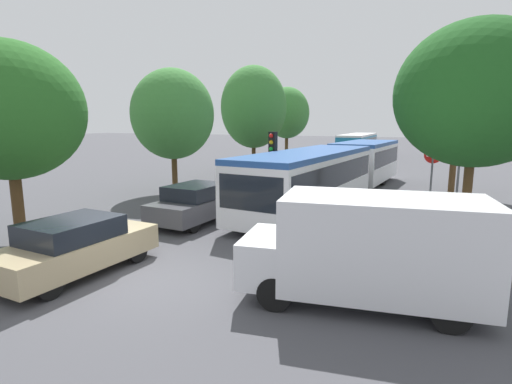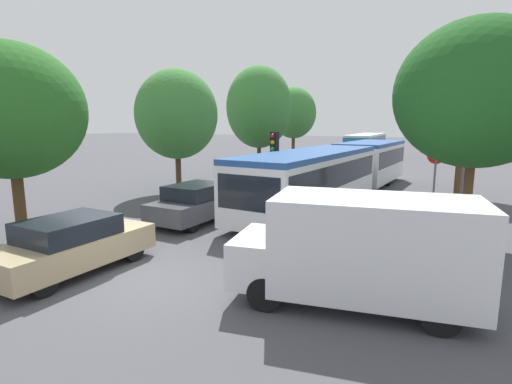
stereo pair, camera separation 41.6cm
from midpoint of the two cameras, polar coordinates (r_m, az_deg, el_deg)
name	(u,v)px [view 1 (the left image)]	position (r m, az deg, el deg)	size (l,w,h in m)	color
ground_plane	(148,277)	(10.54, -16.35, -11.65)	(200.00, 200.00, 0.00)	#47474C
articulated_bus	(337,168)	(20.42, 10.95, 3.32)	(4.13, 17.73, 2.61)	silver
city_bus_rear	(358,143)	(46.16, 14.11, 6.74)	(2.72, 11.61, 2.49)	teal
queued_car_tan	(75,246)	(11.20, -25.37, -7.01)	(1.95, 4.20, 1.43)	tan
queued_car_graphite	(197,203)	(15.49, -9.14, -1.56)	(2.01, 4.33, 1.48)	#47474C
queued_car_white	(250,186)	(19.74, -1.53, 0.85)	(1.83, 3.95, 1.34)	white
queued_car_navy	(292,174)	(24.28, 4.67, 2.62)	(1.93, 4.15, 1.41)	navy
queued_car_red	(314,165)	(29.24, 7.84, 3.86)	(1.99, 4.28, 1.46)	#B21E19
queued_car_blue	(333,159)	(34.54, 10.57, 4.70)	(1.99, 4.27, 1.46)	#284799
white_van	(371,247)	(8.66, 14.79, -7.64)	(5.24, 2.70, 2.31)	silver
traffic_light	(273,153)	(17.32, 1.70, 5.63)	(0.36, 0.38, 3.40)	#56595E
no_entry_sign	(432,169)	(17.99, 23.24, 3.00)	(0.70, 0.08, 2.82)	#56595E
direction_sign_post	(460,151)	(19.83, 26.64, 5.29)	(0.12, 1.40, 3.60)	#56595E
tree_left_near	(8,111)	(14.51, -32.64, 9.71)	(4.49, 4.49, 6.24)	#51381E
tree_left_mid	(173,117)	(21.66, -12.36, 10.49)	(4.32, 4.32, 6.56)	#51381E
tree_left_far	(254,107)	(28.46, -0.77, 12.01)	(4.58, 4.58, 7.67)	#51381E
tree_left_distant	(286,114)	(36.08, 4.02, 11.03)	(3.96, 3.96, 6.85)	#51381E
tree_right_near	(476,95)	(13.84, 28.16, 12.16)	(4.75, 4.75, 6.81)	#51381E
tree_right_mid	(458,104)	(23.09, 26.41, 11.23)	(3.51, 3.51, 6.87)	#51381E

